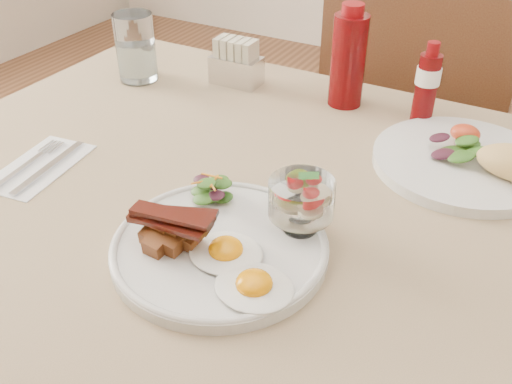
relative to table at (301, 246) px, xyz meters
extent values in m
cylinder|color=brown|center=(-0.59, 0.36, -0.31)|extent=(0.06, 0.06, 0.71)
cube|color=brown|center=(0.00, 0.00, 0.07)|extent=(1.30, 0.85, 0.04)
cube|color=tan|center=(0.00, 0.00, 0.09)|extent=(1.33, 0.88, 0.00)
cylinder|color=brown|center=(-0.18, 0.57, -0.44)|extent=(0.04, 0.04, 0.45)
cylinder|color=brown|center=(0.18, 0.57, -0.44)|extent=(0.04, 0.04, 0.45)
cylinder|color=brown|center=(-0.18, 0.93, -0.44)|extent=(0.04, 0.04, 0.45)
cylinder|color=brown|center=(0.18, 0.93, -0.44)|extent=(0.04, 0.04, 0.45)
cube|color=brown|center=(0.00, 0.75, -0.20)|extent=(0.42, 0.42, 0.03)
cube|color=brown|center=(0.00, 0.55, 0.04)|extent=(0.42, 0.03, 0.46)
cylinder|color=silver|center=(-0.04, -0.16, 0.10)|extent=(0.28, 0.28, 0.02)
ellipsoid|color=white|center=(0.04, -0.21, 0.11)|extent=(0.10, 0.09, 0.01)
ellipsoid|color=#FF9005|center=(0.04, -0.21, 0.12)|extent=(0.04, 0.04, 0.03)
ellipsoid|color=white|center=(-0.02, -0.18, 0.11)|extent=(0.10, 0.09, 0.01)
ellipsoid|color=#FF9005|center=(-0.02, -0.18, 0.12)|extent=(0.04, 0.04, 0.03)
cube|color=brown|center=(-0.10, -0.18, 0.12)|extent=(0.03, 0.03, 0.02)
cube|color=brown|center=(-0.09, -0.20, 0.12)|extent=(0.03, 0.03, 0.03)
cube|color=brown|center=(-0.12, -0.20, 0.12)|extent=(0.03, 0.03, 0.02)
cube|color=brown|center=(-0.07, -0.19, 0.12)|extent=(0.03, 0.03, 0.02)
cube|color=brown|center=(-0.10, -0.22, 0.12)|extent=(0.03, 0.03, 0.03)
cube|color=brown|center=(-0.12, -0.18, 0.12)|extent=(0.03, 0.03, 0.02)
cube|color=brown|center=(-0.09, -0.19, 0.13)|extent=(0.03, 0.03, 0.02)
cube|color=brown|center=(-0.10, -0.20, 0.13)|extent=(0.03, 0.03, 0.02)
cube|color=brown|center=(-0.08, -0.19, 0.13)|extent=(0.03, 0.03, 0.02)
cube|color=#52140D|center=(-0.10, -0.19, 0.14)|extent=(0.11, 0.04, 0.01)
cube|color=#52140D|center=(-0.09, -0.20, 0.14)|extent=(0.11, 0.02, 0.01)
cube|color=#52140D|center=(-0.09, -0.19, 0.15)|extent=(0.11, 0.05, 0.01)
cube|color=#52140D|center=(-0.09, -0.20, 0.16)|extent=(0.11, 0.03, 0.01)
ellipsoid|color=#204A13|center=(-0.11, -0.08, 0.11)|extent=(0.04, 0.04, 0.01)
ellipsoid|color=#204A13|center=(-0.09, -0.08, 0.11)|extent=(0.04, 0.03, 0.01)
ellipsoid|color=#32101C|center=(-0.12, -0.07, 0.11)|extent=(0.03, 0.03, 0.01)
ellipsoid|color=#204A13|center=(-0.11, -0.10, 0.12)|extent=(0.04, 0.03, 0.01)
ellipsoid|color=#204A13|center=(-0.12, -0.09, 0.12)|extent=(0.04, 0.03, 0.01)
ellipsoid|color=#32101C|center=(-0.09, -0.09, 0.12)|extent=(0.03, 0.03, 0.01)
ellipsoid|color=#204A13|center=(-0.10, -0.07, 0.13)|extent=(0.04, 0.03, 0.01)
ellipsoid|color=#204A13|center=(-0.09, -0.07, 0.13)|extent=(0.03, 0.03, 0.01)
ellipsoid|color=#32101C|center=(-0.12, -0.08, 0.13)|extent=(0.03, 0.02, 0.01)
ellipsoid|color=#204A13|center=(-0.11, -0.09, 0.14)|extent=(0.04, 0.03, 0.01)
cylinder|color=orange|center=(-0.10, -0.08, 0.14)|extent=(0.01, 0.03, 0.01)
cylinder|color=orange|center=(-0.11, -0.07, 0.14)|extent=(0.03, 0.00, 0.01)
cylinder|color=orange|center=(-0.10, -0.09, 0.14)|extent=(0.03, 0.02, 0.01)
cylinder|color=orange|center=(-0.11, -0.09, 0.14)|extent=(0.03, 0.02, 0.01)
cylinder|color=white|center=(0.03, -0.08, 0.11)|extent=(0.05, 0.05, 0.01)
cylinder|color=white|center=(0.03, -0.08, 0.12)|extent=(0.02, 0.02, 0.02)
cylinder|color=white|center=(0.03, -0.08, 0.15)|extent=(0.09, 0.09, 0.05)
cylinder|color=beige|center=(0.02, -0.08, 0.14)|extent=(0.02, 0.02, 0.01)
cylinder|color=beige|center=(0.05, -0.09, 0.15)|extent=(0.02, 0.02, 0.01)
cylinder|color=beige|center=(0.03, -0.07, 0.15)|extent=(0.02, 0.02, 0.01)
cylinder|color=#8FAD34|center=(0.02, -0.07, 0.17)|extent=(0.04, 0.04, 0.01)
cone|color=red|center=(0.04, -0.09, 0.17)|extent=(0.02, 0.02, 0.02)
cone|color=red|center=(0.02, -0.09, 0.17)|extent=(0.02, 0.02, 0.02)
cone|color=red|center=(0.04, -0.07, 0.18)|extent=(0.02, 0.02, 0.02)
ellipsoid|color=#327B2C|center=(0.04, -0.08, 0.19)|extent=(0.02, 0.01, 0.00)
ellipsoid|color=#327B2C|center=(0.04, -0.08, 0.19)|extent=(0.02, 0.01, 0.00)
cylinder|color=silver|center=(0.18, 0.21, 0.10)|extent=(0.28, 0.28, 0.02)
ellipsoid|color=#204A13|center=(0.16, 0.20, 0.11)|extent=(0.05, 0.04, 0.01)
ellipsoid|color=#204A13|center=(0.18, 0.23, 0.12)|extent=(0.04, 0.03, 0.01)
ellipsoid|color=#32101C|center=(0.15, 0.18, 0.12)|extent=(0.04, 0.03, 0.01)
ellipsoid|color=#204A13|center=(0.18, 0.18, 0.12)|extent=(0.05, 0.04, 0.01)
ellipsoid|color=#204A13|center=(0.20, 0.20, 0.12)|extent=(0.04, 0.03, 0.01)
ellipsoid|color=#32101C|center=(0.14, 0.21, 0.13)|extent=(0.04, 0.03, 0.01)
ellipsoid|color=#204A13|center=(0.18, 0.22, 0.13)|extent=(0.04, 0.03, 0.01)
ellipsoid|color=#B53216|center=(0.17, 0.25, 0.12)|extent=(0.05, 0.04, 0.03)
cylinder|color=#530406|center=(-0.07, 0.33, 0.17)|extent=(0.08, 0.08, 0.17)
cylinder|color=maroon|center=(-0.07, 0.33, 0.27)|extent=(0.05, 0.05, 0.02)
cylinder|color=#530406|center=(0.08, 0.32, 0.15)|extent=(0.04, 0.04, 0.13)
cylinder|color=white|center=(0.08, 0.32, 0.18)|extent=(0.05, 0.05, 0.03)
cylinder|color=maroon|center=(0.08, 0.32, 0.23)|extent=(0.02, 0.02, 0.02)
cube|color=silver|center=(-0.30, 0.31, 0.12)|extent=(0.10, 0.06, 0.06)
cube|color=#C6B88C|center=(-0.33, 0.31, 0.15)|extent=(0.01, 0.05, 0.06)
cube|color=#C6B88C|center=(-0.32, 0.31, 0.15)|extent=(0.01, 0.05, 0.06)
cube|color=#C6B88C|center=(-0.30, 0.31, 0.15)|extent=(0.01, 0.05, 0.06)
cube|color=#C6B88C|center=(-0.28, 0.31, 0.15)|extent=(0.01, 0.05, 0.06)
cube|color=#C6B88C|center=(-0.27, 0.31, 0.15)|extent=(0.01, 0.05, 0.06)
cylinder|color=white|center=(-0.49, 0.23, 0.16)|extent=(0.08, 0.08, 0.14)
cylinder|color=silver|center=(-0.49, 0.23, 0.13)|extent=(0.07, 0.07, 0.08)
cube|color=white|center=(-0.41, -0.12, 0.09)|extent=(0.12, 0.19, 0.00)
cube|color=silver|center=(-0.39, -0.12, 0.09)|extent=(0.03, 0.17, 0.00)
cube|color=silver|center=(-0.42, -0.15, 0.09)|extent=(0.02, 0.12, 0.00)
cube|color=silver|center=(-0.44, -0.07, 0.09)|extent=(0.01, 0.04, 0.00)
cube|color=silver|center=(-0.44, -0.07, 0.09)|extent=(0.01, 0.04, 0.00)
cube|color=silver|center=(-0.43, -0.07, 0.09)|extent=(0.01, 0.04, 0.00)
cube|color=silver|center=(-0.42, -0.07, 0.09)|extent=(0.01, 0.04, 0.00)
camera|label=1|loc=(0.27, -0.63, 0.57)|focal=40.00mm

